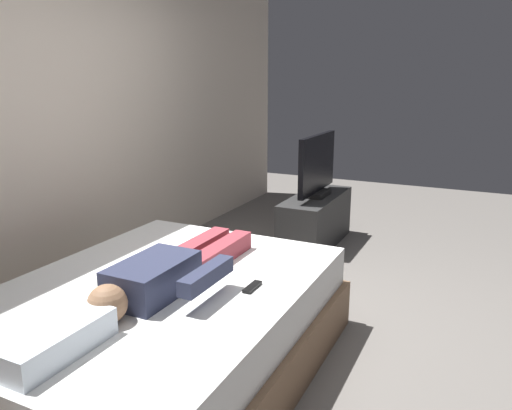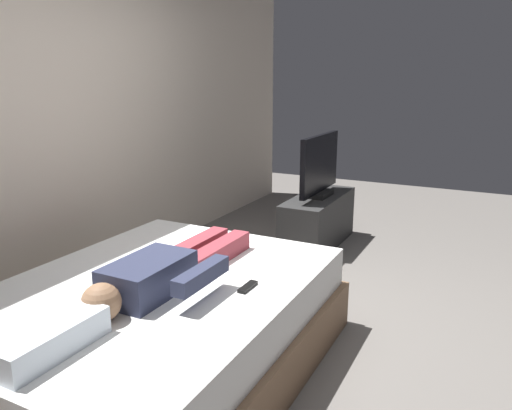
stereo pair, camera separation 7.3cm
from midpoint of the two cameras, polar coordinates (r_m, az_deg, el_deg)
The scene contains 8 objects.
ground_plane at distance 3.25m, azimuth 5.54°, elevation -15.11°, with size 10.00×10.00×0.00m, color slate.
back_wall at distance 4.23m, azimuth -17.27°, elevation 11.15°, with size 6.40×0.10×2.80m, color beige.
bed at distance 2.82m, azimuth -11.00°, elevation -14.10°, with size 2.09×1.57×0.54m.
pillow at distance 2.22m, azimuth -23.25°, elevation -13.69°, with size 0.48×0.34×0.12m, color white.
person at distance 2.65m, azimuth -9.56°, elevation -7.50°, with size 1.26×0.46×0.18m.
remote at distance 2.59m, azimuth -0.15°, elevation -9.50°, with size 0.15×0.04×0.02m, color black.
tv_stand at distance 4.83m, azimuth 7.63°, elevation -1.85°, with size 1.10×0.40×0.50m, color #2D2D2D.
tv at distance 4.71m, azimuth 7.85°, elevation 4.41°, with size 0.88×0.20×0.59m.
Camera 2 is at (-2.62, -1.04, 1.61)m, focal length 34.42 mm.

